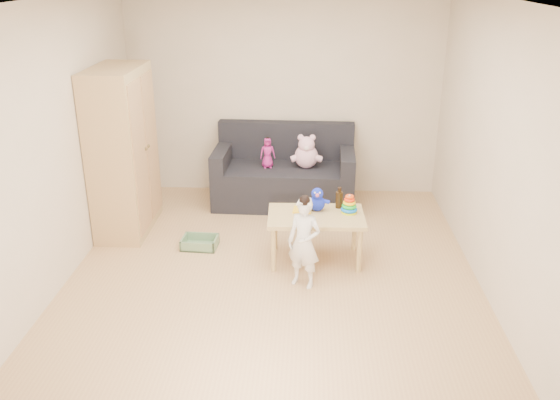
# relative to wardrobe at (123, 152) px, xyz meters

# --- Properties ---
(room) EXTENTS (4.50, 4.50, 4.50)m
(room) POSITION_rel_wardrobe_xyz_m (1.73, -0.91, 0.37)
(room) COLOR tan
(room) RESTS_ON ground
(wardrobe) EXTENTS (0.52, 1.03, 1.85)m
(wardrobe) POSITION_rel_wardrobe_xyz_m (0.00, 0.00, 0.00)
(wardrobe) COLOR tan
(wardrobe) RESTS_ON ground
(sofa) EXTENTS (1.78, 0.93, 0.49)m
(sofa) POSITION_rel_wardrobe_xyz_m (1.76, 0.86, -0.68)
(sofa) COLOR black
(sofa) RESTS_ON ground
(play_table) EXTENTS (0.99, 0.64, 0.51)m
(play_table) POSITION_rel_wardrobe_xyz_m (2.15, -0.70, -0.67)
(play_table) COLOR #D6B875
(play_table) RESTS_ON ground
(storage_bin) EXTENTS (0.39, 0.30, 0.11)m
(storage_bin) POSITION_rel_wardrobe_xyz_m (0.90, -0.47, -0.87)
(storage_bin) COLOR gray
(storage_bin) RESTS_ON ground
(toddler) EXTENTS (0.38, 0.33, 0.87)m
(toddler) POSITION_rel_wardrobe_xyz_m (2.03, -1.21, -0.49)
(toddler) COLOR white
(toddler) RESTS_ON ground
(pink_bear) EXTENTS (0.37, 0.34, 0.36)m
(pink_bear) POSITION_rel_wardrobe_xyz_m (2.04, 0.83, -0.26)
(pink_bear) COLOR #FFBBD8
(pink_bear) RESTS_ON sofa
(doll) EXTENTS (0.21, 0.16, 0.37)m
(doll) POSITION_rel_wardrobe_xyz_m (1.55, 0.81, -0.25)
(doll) COLOR #B42183
(doll) RESTS_ON sofa
(ring_stacker) EXTENTS (0.17, 0.17, 0.19)m
(ring_stacker) POSITION_rel_wardrobe_xyz_m (2.48, -0.63, -0.34)
(ring_stacker) COLOR #E8FF0D
(ring_stacker) RESTS_ON play_table
(brown_bottle) EXTENTS (0.08, 0.08, 0.22)m
(brown_bottle) POSITION_rel_wardrobe_xyz_m (2.39, -0.49, -0.32)
(brown_bottle) COLOR black
(brown_bottle) RESTS_ON play_table
(blue_plush) EXTENTS (0.23, 0.20, 0.25)m
(blue_plush) POSITION_rel_wardrobe_xyz_m (2.16, -0.58, -0.29)
(blue_plush) COLOR #1C32FF
(blue_plush) RESTS_ON play_table
(wooden_figure) EXTENTS (0.06, 0.05, 0.12)m
(wooden_figure) POSITION_rel_wardrobe_xyz_m (2.03, -0.70, -0.36)
(wooden_figure) COLOR brown
(wooden_figure) RESTS_ON play_table
(yellow_book) EXTENTS (0.20, 0.20, 0.01)m
(yellow_book) POSITION_rel_wardrobe_xyz_m (2.01, -0.59, -0.41)
(yellow_book) COLOR yellow
(yellow_book) RESTS_ON play_table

